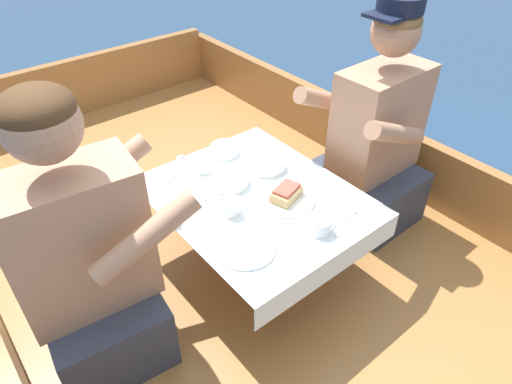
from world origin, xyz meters
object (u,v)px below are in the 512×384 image
Objects in this scene: person_port at (88,264)px; coffee_cup_starboard at (321,225)px; person_starboard at (374,142)px; coffee_cup_port at (203,164)px; sandwich at (286,193)px; coffee_cup_center at (232,206)px.

person_port is 9.36× the size of coffee_cup_starboard.
coffee_cup_port is at bearing -25.18° from person_starboard.
person_port is 0.76m from coffee_cup_starboard.
person_starboard is 7.35× the size of sandwich.
sandwich is 1.30× the size of coffee_cup_starboard.
coffee_cup_port is 0.57m from coffee_cup_starboard.
person_port is 0.72m from sandwich.
person_port reaches higher than coffee_cup_port.
person_starboard is 9.53× the size of coffee_cup_starboard.
sandwich is at bearing -17.68° from coffee_cup_center.
person_starboard is 0.76m from coffee_cup_center.
sandwich is at bearing 3.53° from person_starboard.
person_port is 7.22× the size of sandwich.
person_port is 0.98× the size of person_starboard.
sandwich is at bearing -69.84° from coffee_cup_port.
coffee_cup_port is 1.13× the size of coffee_cup_center.
person_port is at bearing -4.98° from person_starboard.
coffee_cup_starboard is (-0.58, -0.24, 0.01)m from person_starboard.
person_starboard is 9.88× the size of coffee_cup_port.
coffee_cup_port is 0.30m from coffee_cup_center.
sandwich reaches higher than coffee_cup_port.
person_starboard is 0.76m from coffee_cup_port.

